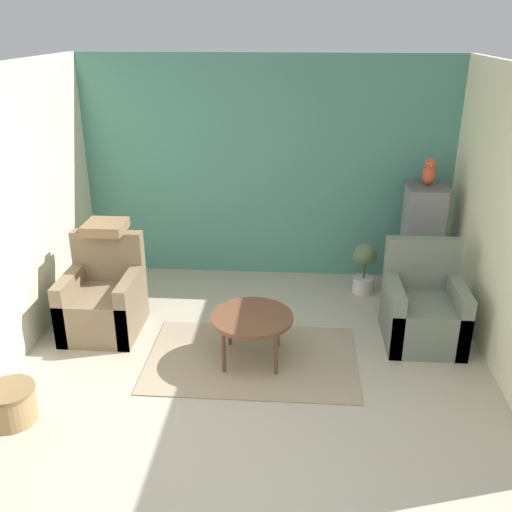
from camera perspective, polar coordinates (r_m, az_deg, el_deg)
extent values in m
plane|color=#B2A893|center=(4.34, -1.75, -20.10)|extent=(20.00, 20.00, 0.00)
cube|color=#4C897A|center=(6.79, 1.08, 8.64)|extent=(4.44, 0.06, 2.61)
cube|color=beige|center=(5.73, -22.48, 4.24)|extent=(0.06, 3.38, 2.61)
cube|color=beige|center=(5.44, 23.67, 3.16)|extent=(0.06, 3.38, 2.61)
cube|color=gray|center=(5.41, -0.41, -10.24)|extent=(1.94, 1.26, 0.01)
cylinder|color=brown|center=(5.19, -0.42, -6.16)|extent=(0.75, 0.75, 0.04)
cylinder|color=brown|center=(5.13, -3.26, -9.59)|extent=(0.04, 0.04, 0.43)
cylinder|color=brown|center=(5.10, 2.03, -9.80)|extent=(0.04, 0.04, 0.43)
cylinder|color=brown|center=(5.53, -2.65, -7.03)|extent=(0.04, 0.04, 0.43)
cylinder|color=brown|center=(5.50, 2.23, -7.20)|extent=(0.04, 0.04, 0.43)
cube|color=#7A664C|center=(5.96, -15.02, -5.37)|extent=(0.72, 0.77, 0.45)
cube|color=#7A664C|center=(6.03, -14.55, 0.07)|extent=(0.72, 0.14, 0.52)
cube|color=#7A664C|center=(6.03, -17.83, -4.43)|extent=(0.12, 0.77, 0.63)
cube|color=#7A664C|center=(5.83, -12.29, -4.75)|extent=(0.12, 0.77, 0.63)
cube|color=slate|center=(5.82, 16.32, -6.24)|extent=(0.72, 0.77, 0.45)
cube|color=slate|center=(5.89, 16.25, -0.66)|extent=(0.72, 0.14, 0.52)
cube|color=slate|center=(5.72, 13.45, -5.42)|extent=(0.12, 0.77, 0.63)
cube|color=slate|center=(5.85, 19.31, -5.47)|extent=(0.12, 0.77, 0.63)
cube|color=#555559|center=(6.90, 15.62, -3.23)|extent=(0.49, 0.49, 0.07)
cube|color=gray|center=(6.66, 16.19, 1.67)|extent=(0.40, 0.40, 1.19)
cube|color=#555559|center=(6.48, 16.77, 6.74)|extent=(0.42, 0.42, 0.03)
ellipsoid|color=#D14C2D|center=(6.45, 16.89, 7.81)|extent=(0.14, 0.17, 0.22)
sphere|color=#D14C2D|center=(6.40, 17.06, 8.82)|extent=(0.12, 0.12, 0.12)
cone|color=gold|center=(6.35, 17.14, 8.63)|extent=(0.05, 0.05, 0.05)
cone|color=#D14C2D|center=(6.53, 16.74, 7.79)|extent=(0.07, 0.14, 0.19)
cylinder|color=beige|center=(6.74, 10.65, -2.84)|extent=(0.24, 0.24, 0.18)
cylinder|color=brown|center=(6.66, 10.77, -1.33)|extent=(0.03, 0.03, 0.21)
sphere|color=#566B47|center=(6.59, 10.89, 0.21)|extent=(0.26, 0.26, 0.26)
sphere|color=#566B47|center=(6.62, 10.23, -0.05)|extent=(0.15, 0.15, 0.15)
sphere|color=#566B47|center=(6.59, 11.44, -0.13)|extent=(0.14, 0.14, 0.14)
cylinder|color=#A37F51|center=(5.01, -23.33, -13.47)|extent=(0.39, 0.39, 0.29)
cylinder|color=brown|center=(4.93, -23.58, -12.19)|extent=(0.41, 0.41, 0.02)
cube|color=#846647|center=(5.92, -14.84, 2.83)|extent=(0.40, 0.40, 0.10)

